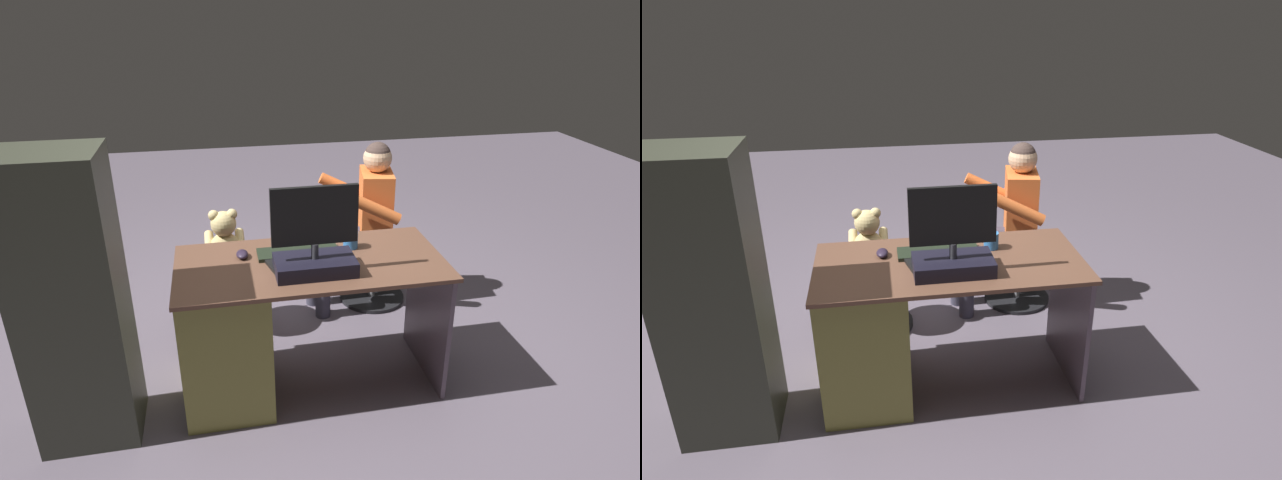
{
  "view_description": "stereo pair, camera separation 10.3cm",
  "coord_description": "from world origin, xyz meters",
  "views": [
    {
      "loc": [
        0.43,
        2.71,
        1.95
      ],
      "look_at": [
        -0.12,
        -0.05,
        0.69
      ],
      "focal_mm": 30.39,
      "sensor_mm": 36.0,
      "label": 1
    },
    {
      "loc": [
        0.33,
        2.73,
        1.95
      ],
      "look_at": [
        -0.12,
        -0.05,
        0.69
      ],
      "focal_mm": 30.39,
      "sensor_mm": 36.0,
      "label": 2
    }
  ],
  "objects": [
    {
      "name": "ground_plane",
      "position": [
        0.0,
        0.0,
        0.0
      ],
      "size": [
        10.0,
        10.0,
        0.0
      ],
      "primitive_type": "plane",
      "color": "#5B515E"
    },
    {
      "name": "visitor_chair",
      "position": [
        -0.59,
        -0.5,
        0.27
      ],
      "size": [
        0.45,
        0.45,
        0.47
      ],
      "color": "black",
      "rests_on": "ground_plane"
    },
    {
      "name": "person",
      "position": [
        -0.49,
        -0.49,
        0.66
      ],
      "size": [
        0.6,
        0.53,
        1.12
      ],
      "color": "orange",
      "rests_on": "ground_plane"
    },
    {
      "name": "equipment_rack",
      "position": [
        1.1,
        0.46,
        0.7
      ],
      "size": [
        0.44,
        0.36,
        1.4
      ],
      "primitive_type": "cube",
      "color": "#313428",
      "rests_on": "ground_plane"
    },
    {
      "name": "cup",
      "position": [
        -0.24,
        0.19,
        0.78
      ],
      "size": [
        0.08,
        0.08,
        0.09
      ],
      "primitive_type": "cylinder",
      "color": "#3372BF",
      "rests_on": "desk"
    },
    {
      "name": "teddy_bear",
      "position": [
        0.41,
        -0.33,
        0.63
      ],
      "size": [
        0.24,
        0.24,
        0.35
      ],
      "color": "#D2B97A",
      "rests_on": "office_chair_teddy"
    },
    {
      "name": "office_chair_teddy",
      "position": [
        0.41,
        -0.31,
        0.26
      ],
      "size": [
        0.5,
        0.5,
        0.47
      ],
      "color": "black",
      "rests_on": "ground_plane"
    },
    {
      "name": "tv_remote",
      "position": [
        0.19,
        0.35,
        0.75
      ],
      "size": [
        0.08,
        0.16,
        0.02
      ],
      "primitive_type": "cube",
      "rotation": [
        0.0,
        0.0,
        0.24
      ],
      "color": "black",
      "rests_on": "desk"
    },
    {
      "name": "monitor",
      "position": [
        -0.0,
        0.42,
        0.86
      ],
      "size": [
        0.41,
        0.22,
        0.43
      ],
      "color": "black",
      "rests_on": "desk"
    },
    {
      "name": "computer_mouse",
      "position": [
        0.33,
        0.19,
        0.76
      ],
      "size": [
        0.06,
        0.1,
        0.04
      ],
      "primitive_type": "ellipsoid",
      "color": "#261C2E",
      "rests_on": "desk"
    },
    {
      "name": "keyboard",
      "position": [
        0.05,
        0.21,
        0.75
      ],
      "size": [
        0.42,
        0.14,
        0.02
      ],
      "primitive_type": "cube",
      "color": "black",
      "rests_on": "desk"
    },
    {
      "name": "desk",
      "position": [
        0.36,
        0.31,
        0.39
      ],
      "size": [
        1.35,
        0.65,
        0.74
      ],
      "color": "brown",
      "rests_on": "ground_plane"
    }
  ]
}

